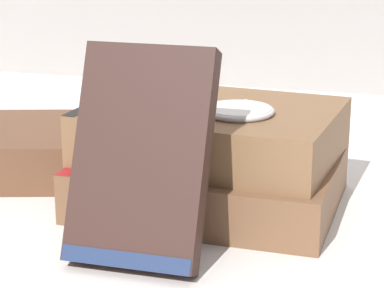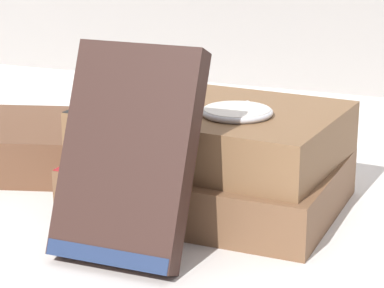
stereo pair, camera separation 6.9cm
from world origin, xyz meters
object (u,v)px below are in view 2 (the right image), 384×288
Objects in this scene: book_flat_bottom at (206,181)px; reading_glasses at (243,146)px; pocket_watch at (236,113)px; book_flat_top at (209,131)px; book_leaning_front at (125,161)px.

book_flat_bottom is 0.18m from reading_glasses.
pocket_watch reaches higher than reading_glasses.
book_flat_top is at bearing 94.84° from book_flat_bottom.
pocket_watch is (0.03, -0.02, 0.03)m from book_flat_top.
reading_glasses is (-0.02, 0.18, -0.02)m from book_flat_bottom.
book_flat_bottom is 3.52× the size of pocket_watch.
book_leaning_front is at bearing -97.11° from book_flat_bottom.
pocket_watch is (0.03, -0.01, 0.07)m from book_flat_bottom.
book_flat_top is (-0.00, 0.01, 0.04)m from book_flat_bottom.
pocket_watch is 0.22m from reading_glasses.
book_leaning_front reaches higher than book_flat_top.
book_flat_bottom is 0.05m from book_flat_top.
book_flat_bottom is 0.13m from book_leaning_front.
book_leaning_front is 0.12m from pocket_watch.
book_flat_bottom is at bearing 157.05° from pocket_watch.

